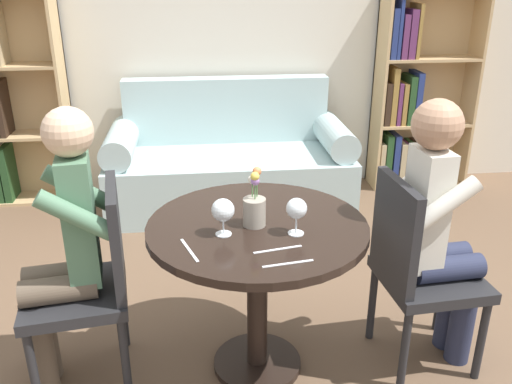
{
  "coord_description": "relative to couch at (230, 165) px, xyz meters",
  "views": [
    {
      "loc": [
        -0.23,
        -1.99,
        1.7
      ],
      "look_at": [
        0.0,
        0.05,
        0.85
      ],
      "focal_mm": 38.0,
      "sensor_mm": 36.0,
      "label": 1
    }
  ],
  "objects": [
    {
      "name": "ground_plane",
      "position": [
        0.0,
        -1.88,
        -0.31
      ],
      "size": [
        16.0,
        16.0,
        0.0
      ],
      "primitive_type": "plane",
      "color": "brown"
    },
    {
      "name": "back_wall",
      "position": [
        0.0,
        0.42,
        1.04
      ],
      "size": [
        5.2,
        0.05,
        2.7
      ],
      "color": "silver",
      "rests_on": "ground_plane"
    },
    {
      "name": "round_table",
      "position": [
        0.0,
        -1.88,
        0.27
      ],
      "size": [
        0.91,
        0.91,
        0.73
      ],
      "color": "black",
      "rests_on": "ground_plane"
    },
    {
      "name": "couch",
      "position": [
        0.0,
        0.0,
        0.0
      ],
      "size": [
        1.79,
        0.8,
        0.92
      ],
      "color": "#A8C1C1",
      "rests_on": "ground_plane"
    },
    {
      "name": "bookshelf_right",
      "position": [
        1.48,
        0.26,
        0.41
      ],
      "size": [
        0.78,
        0.28,
        1.57
      ],
      "color": "tan",
      "rests_on": "ground_plane"
    },
    {
      "name": "chair_left",
      "position": [
        -0.7,
        -1.86,
        0.18
      ],
      "size": [
        0.47,
        0.47,
        0.9
      ],
      "rotation": [
        0.0,
        0.0,
        -1.43
      ],
      "color": "#232326",
      "rests_on": "ground_plane"
    },
    {
      "name": "chair_right",
      "position": [
        0.7,
        -1.91,
        0.18
      ],
      "size": [
        0.45,
        0.45,
        0.9
      ],
      "rotation": [
        0.0,
        0.0,
        1.65
      ],
      "color": "#232326",
      "rests_on": "ground_plane"
    },
    {
      "name": "person_left",
      "position": [
        -0.79,
        -1.88,
        0.34
      ],
      "size": [
        0.45,
        0.38,
        1.23
      ],
      "rotation": [
        0.0,
        0.0,
        -1.43
      ],
      "color": "brown",
      "rests_on": "ground_plane"
    },
    {
      "name": "person_right",
      "position": [
        0.78,
        -1.9,
        0.35
      ],
      "size": [
        0.43,
        0.36,
        1.23
      ],
      "rotation": [
        0.0,
        0.0,
        1.65
      ],
      "color": "#282D47",
      "rests_on": "ground_plane"
    },
    {
      "name": "wine_glass_left",
      "position": [
        -0.14,
        -1.97,
        0.52
      ],
      "size": [
        0.09,
        0.09,
        0.15
      ],
      "color": "white",
      "rests_on": "round_table"
    },
    {
      "name": "wine_glass_right",
      "position": [
        0.14,
        -1.99,
        0.52
      ],
      "size": [
        0.08,
        0.08,
        0.15
      ],
      "color": "white",
      "rests_on": "round_table"
    },
    {
      "name": "flower_vase",
      "position": [
        -0.01,
        -1.89,
        0.5
      ],
      "size": [
        0.09,
        0.09,
        0.24
      ],
      "color": "#9E9384",
      "rests_on": "round_table"
    },
    {
      "name": "knife_left_setting",
      "position": [
        0.07,
        -2.22,
        0.42
      ],
      "size": [
        0.19,
        0.04,
        0.0
      ],
      "color": "silver",
      "rests_on": "round_table"
    },
    {
      "name": "fork_left_setting",
      "position": [
        -0.28,
        -2.08,
        0.42
      ],
      "size": [
        0.07,
        0.18,
        0.0
      ],
      "color": "silver",
      "rests_on": "round_table"
    },
    {
      "name": "knife_right_setting",
      "position": [
        0.05,
        -2.11,
        0.42
      ],
      "size": [
        0.19,
        0.05,
        0.0
      ],
      "color": "silver",
      "rests_on": "round_table"
    }
  ]
}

